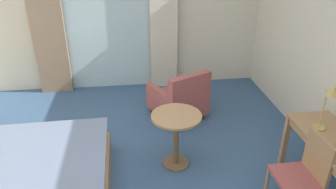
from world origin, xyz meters
TOP-DOWN VIEW (x-y plane):
  - wall_back at (0.00, 2.98)m, footprint 5.24×0.12m
  - balcony_glass_door at (-0.29, 2.90)m, footprint 1.56×0.02m
  - curtain_panel_left at (-1.29, 2.80)m, footprint 0.56×0.10m
  - curtain_panel_right at (0.71, 2.80)m, footprint 0.49×0.10m
  - desk_chair at (1.75, -0.49)m, footprint 0.42×0.45m
  - desk_lamp at (2.17, -0.04)m, footprint 0.29×0.24m
  - armchair_by_window at (0.81, 1.55)m, footprint 0.96×0.99m
  - round_cafe_table at (0.58, 0.41)m, footprint 0.60×0.60m

SIDE VIEW (x-z plane):
  - armchair_by_window at x=0.81m, z-range -0.09..0.73m
  - desk_chair at x=1.75m, z-range 0.05..0.94m
  - round_cafe_table at x=0.58m, z-range 0.16..0.88m
  - desk_lamp at x=2.17m, z-range 0.86..1.34m
  - balcony_glass_door at x=-0.29m, z-range 0.00..2.55m
  - curtain_panel_left at x=-1.29m, z-range 0.00..2.75m
  - curtain_panel_right at x=0.71m, z-range 0.00..2.75m
  - wall_back at x=0.00m, z-range 0.00..2.89m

